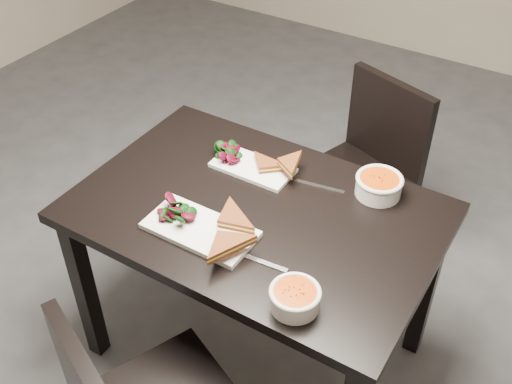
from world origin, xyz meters
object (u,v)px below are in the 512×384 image
at_px(plate_near, 200,230).
at_px(soup_bowl_far, 379,185).
at_px(chair_far, 367,164).
at_px(plate_far, 253,168).
at_px(soup_bowl_near, 295,297).
at_px(table, 256,230).

distance_m(plate_near, soup_bowl_far, 0.62).
height_order(chair_far, plate_far, chair_far).
relative_size(plate_near, soup_bowl_far, 2.20).
height_order(plate_near, soup_bowl_near, soup_bowl_near).
bearing_deg(plate_near, table, 64.53).
relative_size(table, soup_bowl_far, 7.42).
distance_m(plate_near, soup_bowl_near, 0.42).
bearing_deg(table, plate_far, 124.75).
bearing_deg(soup_bowl_far, plate_near, -130.57).
height_order(table, soup_bowl_near, soup_bowl_near).
distance_m(soup_bowl_near, soup_bowl_far, 0.58).
height_order(plate_far, soup_bowl_far, soup_bowl_far).
bearing_deg(soup_bowl_near, plate_near, 164.82).
height_order(soup_bowl_near, soup_bowl_far, soup_bowl_far).
xyz_separation_m(plate_far, soup_bowl_far, (0.44, 0.11, 0.03)).
bearing_deg(table, plate_near, -115.47).
relative_size(plate_near, soup_bowl_near, 2.44).
height_order(table, plate_far, plate_far).
bearing_deg(chair_far, plate_near, -82.24).
relative_size(table, chair_far, 1.41).
xyz_separation_m(table, plate_near, (-0.09, -0.19, 0.11)).
relative_size(chair_far, plate_near, 2.39).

